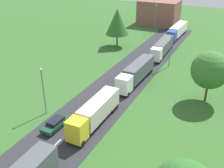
% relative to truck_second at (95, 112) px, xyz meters
% --- Properties ---
extents(road, '(10.00, 140.00, 0.06)m').
position_rel_truck_second_xyz_m(road, '(-2.43, -8.82, -2.11)').
color(road, '#2B2B30').
rests_on(road, ground).
extents(lane_marking_centre, '(0.16, 124.83, 0.01)m').
position_rel_truck_second_xyz_m(lane_marking_centre, '(-2.43, -10.82, -2.07)').
color(lane_marking_centre, white).
rests_on(lane_marking_centre, road).
extents(truck_second, '(2.53, 12.04, 3.58)m').
position_rel_truck_second_xyz_m(truck_second, '(0.00, 0.00, 0.00)').
color(truck_second, yellow).
rests_on(truck_second, road).
extents(truck_third, '(2.83, 13.78, 3.79)m').
position_rel_truck_second_xyz_m(truck_third, '(0.22, 16.16, 0.09)').
color(truck_third, white).
rests_on(truck_third, road).
extents(truck_fourth, '(2.87, 13.56, 3.41)m').
position_rel_truck_second_xyz_m(truck_fourth, '(0.21, 34.00, -0.07)').
color(truck_fourth, white).
rests_on(truck_fourth, road).
extents(truck_fifth, '(2.86, 14.30, 3.65)m').
position_rel_truck_second_xyz_m(truck_fifth, '(-0.17, 50.77, 0.03)').
color(truck_fifth, blue).
rests_on(truck_fifth, road).
extents(car_third, '(1.96, 4.62, 1.43)m').
position_rel_truck_second_xyz_m(car_third, '(-4.75, -3.54, -1.32)').
color(car_third, '#19472D').
rests_on(car_third, road).
extents(lamppost_second, '(0.36, 0.36, 7.88)m').
position_rel_truck_second_xyz_m(lamppost_second, '(-8.61, -0.85, 2.28)').
color(lamppost_second, slate).
rests_on(lamppost_second, ground).
extents(lamppost_third, '(0.36, 0.36, 8.49)m').
position_rel_truck_second_xyz_m(lamppost_third, '(3.89, 27.03, 2.59)').
color(lamppost_third, slate).
rests_on(lamppost_third, ground).
extents(lamppost_fourth, '(0.36, 0.36, 8.61)m').
position_rel_truck_second_xyz_m(lamppost_fourth, '(-8.31, 54.26, 2.65)').
color(lamppost_fourth, slate).
rests_on(lamppost_fourth, ground).
extents(tree_maple, '(6.38, 6.38, 8.98)m').
position_rel_truck_second_xyz_m(tree_maple, '(13.78, 14.82, 3.64)').
color(tree_maple, '#513823').
rests_on(tree_maple, ground).
extents(tree_ash, '(6.22, 6.22, 10.21)m').
position_rel_truck_second_xyz_m(tree_ash, '(-12.92, 35.25, 4.64)').
color(tree_ash, '#513823').
rests_on(tree_ash, ground).
extents(distant_building, '(13.35, 10.12, 8.34)m').
position_rel_truck_second_xyz_m(distant_building, '(-10.28, 64.38, 2.03)').
color(distant_building, brown).
rests_on(distant_building, ground).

